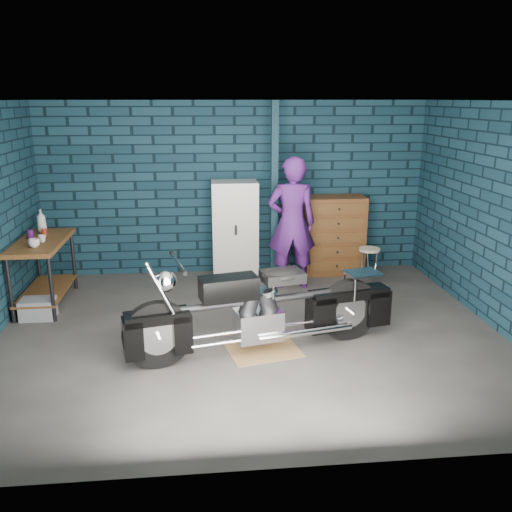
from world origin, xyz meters
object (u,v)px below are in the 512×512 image
Objects in this scene: workbench at (44,273)px; person at (292,223)px; tool_chest at (334,235)px; shop_stool at (369,266)px; locker at (235,230)px; motorcycle at (264,303)px; storage_bin at (38,309)px.

workbench is 3.51m from person.
shop_stool is (0.39, -0.64, -0.34)m from tool_chest.
locker is 2.64× the size of shop_stool.
motorcycle is 3.07m from storage_bin.
storage_bin is at bearing -160.48° from tool_chest.
workbench is 2.85m from locker.
shop_stool is at bearing -58.43° from tool_chest.
person is at bearing 14.74° from storage_bin.
locker is (-0.80, 0.59, -0.22)m from person.
tool_chest reaches higher than motorcycle.
person reaches higher than shop_stool.
shop_stool is at bearing 179.54° from person.
tool_chest is (1.44, 2.72, 0.05)m from motorcycle.
person is 1.02m from locker.
storage_bin is 4.69m from shop_stool.
storage_bin is at bearing 16.48° from person.
person is 1.56× the size of tool_chest.
shop_stool is at bearing 4.41° from workbench.
motorcycle is at bearing 74.73° from person.
person is 1.04m from tool_chest.
workbench is 4.64m from shop_stool.
motorcycle is 4.57× the size of shop_stool.
workbench reaches higher than storage_bin.
locker is at bearing 80.46° from motorcycle.
storage_bin is at bearing -150.42° from locker.
person is 3.64m from storage_bin.
motorcycle is 2.26m from person.
locker reaches higher than motorcycle.
tool_chest is at bearing 0.00° from locker.
motorcycle is 2.73m from locker.
workbench is at bearing 92.29° from storage_bin.
person reaches higher than motorcycle.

